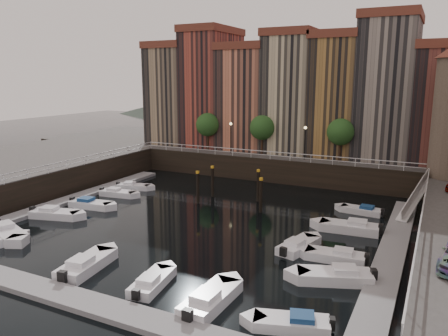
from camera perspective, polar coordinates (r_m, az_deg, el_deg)
The scene contains 26 objects.
ground at distance 41.05m, azimuth -1.98°, elevation -6.68°, with size 200.00×200.00×0.00m, color black.
quay_far at distance 64.05m, azimuth 9.15°, elevation 1.31°, with size 80.00×20.00×3.00m, color black.
dock_left at distance 49.78m, azimuth -19.22°, elevation -3.81°, with size 2.00×28.00×0.35m, color gray.
dock_right at distance 35.68m, azimuth 21.11°, elevation -10.12°, with size 2.00×28.00×0.35m, color gray.
dock_near at distance 28.41m, azimuth -19.19°, elevation -15.79°, with size 30.00×2.00×0.35m, color gray.
mountains at distance 145.27m, azimuth 20.04°, elevation 9.12°, with size 145.00×100.00×18.00m.
far_terrace at distance 59.72m, azimuth 11.79°, elevation 9.60°, with size 48.70×10.30×17.50m.
promenade_trees at distance 56.43m, azimuth 5.63°, elevation 5.22°, with size 21.20×3.20×5.20m.
street_lamps at distance 55.47m, azimuth 5.56°, elevation 4.39°, with size 10.36×0.36×4.18m.
railings at distance 44.26m, azimuth 1.00°, elevation -0.22°, with size 36.08×34.04×0.52m.
gangway at distance 45.60m, azimuth 23.78°, elevation -3.30°, with size 2.78×8.32×3.73m.
mooring_pilings at distance 45.61m, azimuth 1.01°, elevation -2.62°, with size 7.39×3.91×3.78m.
boat_left_0 at distance 40.67m, azimuth -26.54°, elevation -7.56°, with size 5.29×3.45×1.19m.
boat_left_1 at distance 44.32m, azimuth -21.28°, elevation -5.59°, with size 5.01×2.90×1.12m.
boat_left_2 at distance 46.46m, azimuth -17.06°, elevation -4.53°, with size 4.77×2.22×1.07m.
boat_left_3 at distance 50.09m, azimuth -13.76°, elevation -3.20°, with size 4.35×2.10×0.98m.
boat_left_4 at distance 52.73m, azimuth -11.80°, elevation -2.37°, with size 4.18×2.42×0.94m.
boat_right_0 at distance 24.63m, azimuth 9.05°, elevation -19.39°, with size 4.33×2.67×0.97m.
boat_right_1 at distance 29.97m, azimuth 14.46°, elevation -13.52°, with size 5.12×3.40×1.16m.
boat_right_2 at distance 33.12m, azimuth 14.49°, elevation -11.09°, with size 4.52×1.95×1.02m.
boat_right_3 at distance 39.20m, azimuth 16.21°, elevation -7.45°, with size 5.26×2.28×1.19m.
boat_right_4 at distance 44.61m, azimuth 17.62°, elevation -5.30°, with size 4.14×1.83×0.94m.
boat_near_1 at distance 32.07m, azimuth -17.59°, elevation -11.95°, with size 2.53×5.29×1.19m.
boat_near_2 at distance 28.80m, azimuth -9.42°, elevation -14.51°, with size 2.15×4.39×0.99m.
boat_near_3 at distance 26.38m, azimuth -1.85°, elevation -16.81°, with size 1.99×5.12×1.17m.
boat_extra_499 at distance 34.41m, azimuth 9.65°, elevation -9.98°, with size 2.58×4.61×1.03m.
Camera 1 is at (18.60, -34.19, 13.04)m, focal length 35.00 mm.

